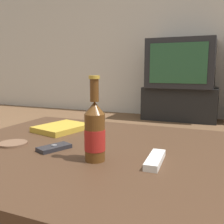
{
  "coord_description": "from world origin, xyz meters",
  "views": [
    {
      "loc": [
        0.43,
        -0.8,
        0.68
      ],
      "look_at": [
        0.02,
        0.19,
        0.5
      ],
      "focal_mm": 42.0,
      "sensor_mm": 36.0,
      "label": 1
    }
  ],
  "objects_px": {
    "tv_stand": "(179,104)",
    "television": "(181,64)",
    "cell_phone": "(54,148)",
    "remote_control": "(155,160)",
    "table_book": "(62,128)",
    "beer_bottle": "(95,131)"
  },
  "relations": [
    {
      "from": "tv_stand",
      "to": "television",
      "type": "relative_size",
      "value": 1.14
    },
    {
      "from": "tv_stand",
      "to": "beer_bottle",
      "type": "relative_size",
      "value": 3.72
    },
    {
      "from": "remote_control",
      "to": "tv_stand",
      "type": "bearing_deg",
      "value": 93.47
    },
    {
      "from": "beer_bottle",
      "to": "cell_phone",
      "type": "xyz_separation_m",
      "value": [
        -0.18,
        0.04,
        -0.08
      ]
    },
    {
      "from": "television",
      "to": "cell_phone",
      "type": "bearing_deg",
      "value": -90.16
    },
    {
      "from": "tv_stand",
      "to": "table_book",
      "type": "distance_m",
      "value": 2.58
    },
    {
      "from": "beer_bottle",
      "to": "remote_control",
      "type": "distance_m",
      "value": 0.2
    },
    {
      "from": "remote_control",
      "to": "table_book",
      "type": "height_order",
      "value": "table_book"
    },
    {
      "from": "beer_bottle",
      "to": "remote_control",
      "type": "height_order",
      "value": "beer_bottle"
    },
    {
      "from": "tv_stand",
      "to": "remote_control",
      "type": "xyz_separation_m",
      "value": [
        0.34,
        -2.82,
        0.19
      ]
    },
    {
      "from": "television",
      "to": "table_book",
      "type": "xyz_separation_m",
      "value": [
        -0.15,
        -2.56,
        -0.33
      ]
    },
    {
      "from": "cell_phone",
      "to": "remote_control",
      "type": "bearing_deg",
      "value": 23.67
    },
    {
      "from": "beer_bottle",
      "to": "tv_stand",
      "type": "bearing_deg",
      "value": 93.4
    },
    {
      "from": "table_book",
      "to": "remote_control",
      "type": "bearing_deg",
      "value": -12.68
    },
    {
      "from": "cell_phone",
      "to": "remote_control",
      "type": "distance_m",
      "value": 0.35
    },
    {
      "from": "beer_bottle",
      "to": "table_book",
      "type": "bearing_deg",
      "value": 136.93
    },
    {
      "from": "cell_phone",
      "to": "tv_stand",
      "type": "bearing_deg",
      "value": 112.44
    },
    {
      "from": "tv_stand",
      "to": "cell_phone",
      "type": "distance_m",
      "value": 2.83
    },
    {
      "from": "cell_phone",
      "to": "table_book",
      "type": "xyz_separation_m",
      "value": [
        -0.14,
        0.25,
        0.0
      ]
    },
    {
      "from": "tv_stand",
      "to": "cell_phone",
      "type": "bearing_deg",
      "value": -90.16
    },
    {
      "from": "tv_stand",
      "to": "table_book",
      "type": "bearing_deg",
      "value": -93.27
    },
    {
      "from": "tv_stand",
      "to": "remote_control",
      "type": "height_order",
      "value": "tv_stand"
    }
  ]
}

